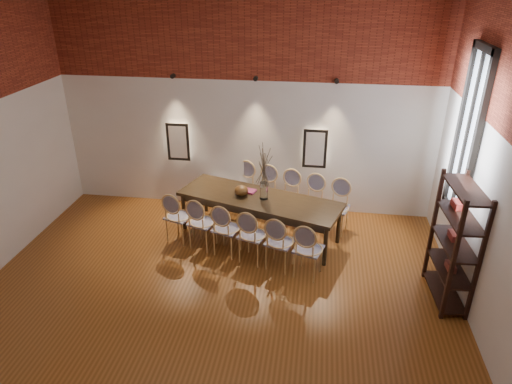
# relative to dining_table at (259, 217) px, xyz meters

# --- Properties ---
(floor) EXTENTS (7.00, 7.00, 0.02)m
(floor) POSITION_rel_dining_table_xyz_m (-0.41, -2.38, -0.39)
(floor) COLOR brown
(floor) RESTS_ON ground
(wall_back) EXTENTS (7.00, 0.10, 4.00)m
(wall_back) POSITION_rel_dining_table_xyz_m (-0.41, 1.17, 1.62)
(wall_back) COLOR silver
(wall_back) RESTS_ON ground
(brick_band_back) EXTENTS (7.00, 0.02, 1.50)m
(brick_band_back) POSITION_rel_dining_table_xyz_m (-0.41, 1.10, 2.88)
(brick_band_back) COLOR maroon
(brick_band_back) RESTS_ON ground
(niche_left) EXTENTS (0.36, 0.06, 0.66)m
(niche_left) POSITION_rel_dining_table_xyz_m (-1.71, 1.07, 0.93)
(niche_left) COLOR #FFEAC6
(niche_left) RESTS_ON wall_back
(niche_right) EXTENTS (0.36, 0.06, 0.66)m
(niche_right) POSITION_rel_dining_table_xyz_m (0.89, 1.07, 0.93)
(niche_right) COLOR #FFEAC6
(niche_right) RESTS_ON wall_back
(spot_fixture_left) EXTENTS (0.08, 0.10, 0.08)m
(spot_fixture_left) POSITION_rel_dining_table_xyz_m (-1.71, 1.04, 2.17)
(spot_fixture_left) COLOR black
(spot_fixture_left) RESTS_ON wall_back
(spot_fixture_mid) EXTENTS (0.08, 0.10, 0.08)m
(spot_fixture_mid) POSITION_rel_dining_table_xyz_m (-0.21, 1.04, 2.17)
(spot_fixture_mid) COLOR black
(spot_fixture_mid) RESTS_ON wall_back
(spot_fixture_right) EXTENTS (0.08, 0.10, 0.08)m
(spot_fixture_right) POSITION_rel_dining_table_xyz_m (1.19, 1.04, 2.17)
(spot_fixture_right) COLOR black
(spot_fixture_right) RESTS_ON wall_back
(window_glass) EXTENTS (0.02, 0.78, 2.38)m
(window_glass) POSITION_rel_dining_table_xyz_m (3.05, -0.38, 1.77)
(window_glass) COLOR silver
(window_glass) RESTS_ON wall_right
(window_frame) EXTENTS (0.08, 0.90, 2.50)m
(window_frame) POSITION_rel_dining_table_xyz_m (3.03, -0.38, 1.77)
(window_frame) COLOR black
(window_frame) RESTS_ON wall_right
(window_mullion) EXTENTS (0.06, 0.06, 2.40)m
(window_mullion) POSITION_rel_dining_table_xyz_m (3.03, -0.38, 1.77)
(window_mullion) COLOR black
(window_mullion) RESTS_ON wall_right
(dining_table) EXTENTS (2.95, 1.71, 0.75)m
(dining_table) POSITION_rel_dining_table_xyz_m (0.00, 0.00, 0.00)
(dining_table) COLOR black
(dining_table) RESTS_ON floor
(chair_near_a) EXTENTS (0.55, 0.55, 0.94)m
(chair_near_a) POSITION_rel_dining_table_xyz_m (-1.34, -0.34, 0.09)
(chair_near_a) COLOR #DEB46F
(chair_near_a) RESTS_ON floor
(chair_near_b) EXTENTS (0.55, 0.55, 0.94)m
(chair_near_b) POSITION_rel_dining_table_xyz_m (-0.89, -0.49, 0.09)
(chair_near_b) COLOR #DEB46F
(chair_near_b) RESTS_ON floor
(chair_near_c) EXTENTS (0.55, 0.55, 0.94)m
(chair_near_c) POSITION_rel_dining_table_xyz_m (-0.44, -0.63, 0.09)
(chair_near_c) COLOR #DEB46F
(chair_near_c) RESTS_ON floor
(chair_near_d) EXTENTS (0.55, 0.55, 0.94)m
(chair_near_d) POSITION_rel_dining_table_xyz_m (0.00, -0.77, 0.09)
(chair_near_d) COLOR #DEB46F
(chair_near_d) RESTS_ON floor
(chair_near_e) EXTENTS (0.55, 0.55, 0.94)m
(chair_near_e) POSITION_rel_dining_table_xyz_m (0.45, -0.91, 0.09)
(chair_near_e) COLOR #DEB46F
(chair_near_e) RESTS_ON floor
(chair_near_f) EXTENTS (0.55, 0.55, 0.94)m
(chair_near_f) POSITION_rel_dining_table_xyz_m (0.90, -1.05, 0.09)
(chair_near_f) COLOR #DEB46F
(chair_near_f) RESTS_ON floor
(chair_far_a) EXTENTS (0.55, 0.55, 0.94)m
(chair_far_a) POSITION_rel_dining_table_xyz_m (-0.90, 1.05, 0.09)
(chair_far_a) COLOR #DEB46F
(chair_far_a) RESTS_ON floor
(chair_far_b) EXTENTS (0.55, 0.55, 0.94)m
(chair_far_b) POSITION_rel_dining_table_xyz_m (-0.45, 0.91, 0.09)
(chair_far_b) COLOR #DEB46F
(chair_far_b) RESTS_ON floor
(chair_far_c) EXTENTS (0.55, 0.55, 0.94)m
(chair_far_c) POSITION_rel_dining_table_xyz_m (-0.00, 0.77, 0.09)
(chair_far_c) COLOR #DEB46F
(chair_far_c) RESTS_ON floor
(chair_far_d) EXTENTS (0.55, 0.55, 0.94)m
(chair_far_d) POSITION_rel_dining_table_xyz_m (0.44, 0.63, 0.09)
(chair_far_d) COLOR #DEB46F
(chair_far_d) RESTS_ON floor
(chair_far_e) EXTENTS (0.55, 0.55, 0.94)m
(chair_far_e) POSITION_rel_dining_table_xyz_m (0.89, 0.49, 0.09)
(chair_far_e) COLOR #DEB46F
(chair_far_e) RESTS_ON floor
(chair_far_f) EXTENTS (0.55, 0.55, 0.94)m
(chair_far_f) POSITION_rel_dining_table_xyz_m (1.34, 0.34, 0.09)
(chair_far_f) COLOR #DEB46F
(chair_far_f) RESTS_ON floor
(vase) EXTENTS (0.14, 0.14, 0.30)m
(vase) POSITION_rel_dining_table_xyz_m (0.08, -0.03, 0.53)
(vase) COLOR silver
(vase) RESTS_ON dining_table
(dried_branches) EXTENTS (0.50, 0.50, 0.70)m
(dried_branches) POSITION_rel_dining_table_xyz_m (0.08, -0.03, 0.98)
(dried_branches) COLOR #4B3E2D
(dried_branches) RESTS_ON vase
(bowl) EXTENTS (0.24, 0.24, 0.18)m
(bowl) POSITION_rel_dining_table_xyz_m (-0.32, 0.05, 0.46)
(bowl) COLOR brown
(bowl) RESTS_ON dining_table
(book) EXTENTS (0.30, 0.25, 0.03)m
(book) POSITION_rel_dining_table_xyz_m (-0.23, 0.21, 0.39)
(book) COLOR #992B5A
(book) RESTS_ON dining_table
(shelving_rack) EXTENTS (0.44, 1.02, 1.80)m
(shelving_rack) POSITION_rel_dining_table_xyz_m (2.87, -1.30, 0.53)
(shelving_rack) COLOR black
(shelving_rack) RESTS_ON floor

